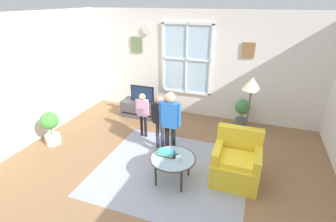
# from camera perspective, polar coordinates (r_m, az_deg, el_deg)

# --- Properties ---
(ground_plane) EXTENTS (6.52, 6.24, 0.02)m
(ground_plane) POSITION_cam_1_polar(r_m,az_deg,el_deg) (4.50, -2.73, -15.16)
(ground_plane) COLOR olive
(back_wall) EXTENTS (5.92, 0.17, 2.63)m
(back_wall) POSITION_cam_1_polar(r_m,az_deg,el_deg) (6.41, 6.88, 10.35)
(back_wall) COLOR silver
(back_wall) RESTS_ON ground_plane
(side_wall_left) EXTENTS (0.12, 5.64, 2.63)m
(side_wall_left) POSITION_cam_1_polar(r_m,az_deg,el_deg) (5.65, -32.78, 4.59)
(side_wall_left) COLOR silver
(side_wall_left) RESTS_ON ground_plane
(area_rug) EXTENTS (2.65, 2.35, 0.01)m
(area_rug) POSITION_cam_1_polar(r_m,az_deg,el_deg) (4.66, 0.73, -13.36)
(area_rug) COLOR #999EAD
(area_rug) RESTS_ON ground_plane
(tv_stand) EXTENTS (1.10, 0.47, 0.42)m
(tv_stand) POSITION_cam_1_polar(r_m,az_deg,el_deg) (6.57, -5.73, 0.47)
(tv_stand) COLOR #4C4C51
(tv_stand) RESTS_ON ground_plane
(television) EXTENTS (0.62, 0.08, 0.42)m
(television) POSITION_cam_1_polar(r_m,az_deg,el_deg) (6.41, -5.90, 3.98)
(television) COLOR #4C4C4C
(television) RESTS_ON tv_stand
(armchair) EXTENTS (0.76, 0.74, 0.87)m
(armchair) POSITION_cam_1_polar(r_m,az_deg,el_deg) (4.44, 15.28, -11.34)
(armchair) COLOR yellow
(armchair) RESTS_ON ground_plane
(coffee_table) EXTENTS (0.77, 0.77, 0.46)m
(coffee_table) POSITION_cam_1_polar(r_m,az_deg,el_deg) (4.20, 1.10, -10.96)
(coffee_table) COLOR #99B2B7
(coffee_table) RESTS_ON ground_plane
(book_stack) EXTENTS (0.27, 0.18, 0.08)m
(book_stack) POSITION_cam_1_polar(r_m,az_deg,el_deg) (4.23, -0.36, -9.51)
(book_stack) COLOR #406A78
(book_stack) RESTS_ON coffee_table
(cup) EXTENTS (0.09, 0.09, 0.09)m
(cup) POSITION_cam_1_polar(r_m,az_deg,el_deg) (4.08, 2.36, -10.84)
(cup) COLOR white
(cup) RESTS_ON coffee_table
(remote_near_books) EXTENTS (0.09, 0.14, 0.02)m
(remote_near_books) POSITION_cam_1_polar(r_m,az_deg,el_deg) (4.20, 1.73, -10.30)
(remote_near_books) COLOR black
(remote_near_books) RESTS_ON coffee_table
(person_pink_shirt) EXTENTS (0.31, 0.14, 1.03)m
(person_pink_shirt) POSITION_cam_1_polar(r_m,az_deg,el_deg) (5.43, -5.77, 0.18)
(person_pink_shirt) COLOR black
(person_pink_shirt) RESTS_ON ground_plane
(person_blue_shirt) EXTENTS (0.41, 0.19, 1.36)m
(person_blue_shirt) POSITION_cam_1_polar(r_m,az_deg,el_deg) (4.55, 0.51, -1.75)
(person_blue_shirt) COLOR black
(person_blue_shirt) RESTS_ON ground_plane
(person_black_shirt) EXTENTS (0.35, 0.16, 1.15)m
(person_black_shirt) POSITION_cam_1_polar(r_m,az_deg,el_deg) (4.94, -1.92, -1.25)
(person_black_shirt) COLOR #333851
(person_black_shirt) RESTS_ON ground_plane
(potted_plant_by_window) EXTENTS (0.35, 0.35, 0.70)m
(potted_plant_by_window) POSITION_cam_1_polar(r_m,az_deg,el_deg) (6.16, 16.55, 0.01)
(potted_plant_by_window) COLOR #4C565B
(potted_plant_by_window) RESTS_ON ground_plane
(potted_plant_corner) EXTENTS (0.37, 0.37, 0.73)m
(potted_plant_corner) POSITION_cam_1_polar(r_m,az_deg,el_deg) (5.78, -25.24, -3.14)
(potted_plant_corner) COLOR silver
(potted_plant_corner) RESTS_ON ground_plane
(floor_lamp) EXTENTS (0.32, 0.32, 1.66)m
(floor_lamp) POSITION_cam_1_polar(r_m,az_deg,el_deg) (4.49, 18.38, 3.98)
(floor_lamp) COLOR black
(floor_lamp) RESTS_ON ground_plane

